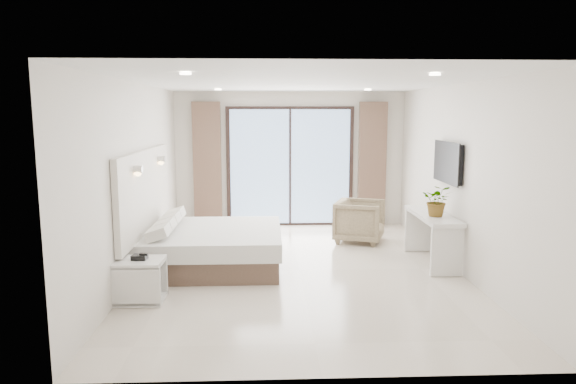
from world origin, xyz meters
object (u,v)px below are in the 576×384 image
at_px(console_desk, 432,227).
at_px(nightstand, 140,281).
at_px(armchair, 360,219).
at_px(bed, 212,247).

bearing_deg(console_desk, nightstand, -160.18).
height_order(nightstand, armchair, armchair).
bearing_deg(console_desk, armchair, 122.30).
distance_m(bed, armchair, 2.84).
bearing_deg(bed, nightstand, -116.55).
distance_m(nightstand, armchair, 4.27).
height_order(console_desk, armchair, armchair).
xyz_separation_m(bed, nightstand, (-0.72, -1.44, -0.03)).
bearing_deg(nightstand, armchair, 42.54).
relative_size(bed, console_desk, 1.35).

